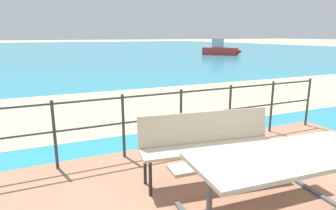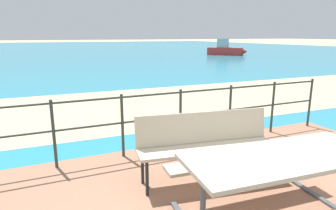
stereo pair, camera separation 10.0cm
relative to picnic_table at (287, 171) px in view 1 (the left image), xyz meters
name	(u,v)px [view 1 (the left image)]	position (x,y,z in m)	size (l,w,h in m)	color
sea_water	(50,50)	(0.06, 39.92, -0.66)	(90.00, 90.00, 0.01)	teal
beach_strip	(124,106)	(0.06, 5.73, -0.66)	(54.00, 4.68, 0.01)	tan
picnic_table	(287,171)	(0.00, 0.00, 0.00)	(1.98, 1.63, 0.77)	tan
park_bench	(208,139)	(-0.12, 1.19, -0.06)	(1.83, 0.67, 0.88)	#BCAD93
railing_fence	(181,112)	(0.06, 2.32, 0.01)	(5.94, 0.04, 0.99)	#2D3833
boat_far	(221,50)	(14.65, 22.36, -0.13)	(3.30, 3.38, 1.59)	red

